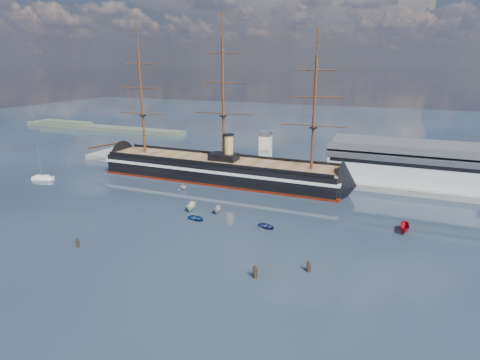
% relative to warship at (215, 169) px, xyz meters
% --- Properties ---
extents(ground, '(600.00, 600.00, 0.00)m').
position_rel_warship_xyz_m(ground, '(12.09, -20.00, -4.04)').
color(ground, black).
rests_on(ground, ground).
extents(quay, '(180.00, 18.00, 2.00)m').
position_rel_warship_xyz_m(quay, '(22.09, 16.00, -4.04)').
color(quay, slate).
rests_on(quay, ground).
extents(warehouse, '(63.00, 21.00, 11.60)m').
position_rel_warship_xyz_m(warehouse, '(70.09, 20.00, 3.95)').
color(warehouse, '#B7BABC').
rests_on(warehouse, ground).
extents(quay_tower, '(5.00, 5.00, 15.00)m').
position_rel_warship_xyz_m(quay_tower, '(15.09, 13.00, 5.72)').
color(quay_tower, silver).
rests_on(quay_tower, ground).
extents(shoreline, '(120.00, 10.00, 4.00)m').
position_rel_warship_xyz_m(shoreline, '(-127.14, 75.00, -2.59)').
color(shoreline, '#3F4C38').
rests_on(shoreline, ground).
extents(warship, '(112.92, 16.75, 53.94)m').
position_rel_warship_xyz_m(warship, '(0.00, 0.00, 0.00)').
color(warship, black).
rests_on(warship, ground).
extents(sailboat, '(7.98, 4.96, 12.32)m').
position_rel_warship_xyz_m(sailboat, '(-58.77, -24.41, -3.25)').
color(sailboat, silver).
rests_on(sailboat, ground).
extents(motorboat_a, '(7.15, 4.14, 2.70)m').
position_rel_warship_xyz_m(motorboat_a, '(7.60, -31.44, -4.04)').
color(motorboat_a, silver).
rests_on(motorboat_a, ground).
extents(motorboat_b, '(2.12, 3.53, 1.54)m').
position_rel_warship_xyz_m(motorboat_b, '(12.56, -37.47, -4.04)').
color(motorboat_b, navy).
rests_on(motorboat_b, ground).
extents(motorboat_c, '(5.85, 2.98, 2.23)m').
position_rel_warship_xyz_m(motorboat_c, '(15.76, -30.20, -4.04)').
color(motorboat_c, '#969798').
rests_on(motorboat_c, ground).
extents(motorboat_d, '(6.19, 6.86, 2.38)m').
position_rel_warship_xyz_m(motorboat_d, '(-4.88, -14.89, -4.04)').
color(motorboat_d, silver).
rests_on(motorboat_d, ground).
extents(motorboat_e, '(2.34, 3.39, 1.47)m').
position_rel_warship_xyz_m(motorboat_e, '(32.35, -35.26, -4.04)').
color(motorboat_e, navy).
rests_on(motorboat_e, ground).
extents(motorboat_f, '(7.00, 2.63, 2.79)m').
position_rel_warship_xyz_m(motorboat_f, '(65.82, -24.52, -4.04)').
color(motorboat_f, '#A20B19').
rests_on(motorboat_f, ground).
extents(piling_near_left, '(0.64, 0.64, 2.86)m').
position_rel_warship_xyz_m(piling_near_left, '(-5.14, -63.10, -4.04)').
color(piling_near_left, black).
rests_on(piling_near_left, ground).
extents(piling_near_right, '(0.64, 0.64, 3.43)m').
position_rel_warship_xyz_m(piling_near_right, '(38.32, -60.28, -4.04)').
color(piling_near_right, black).
rests_on(piling_near_right, ground).
extents(piling_far_right, '(0.64, 0.64, 3.10)m').
position_rel_warship_xyz_m(piling_far_right, '(47.69, -53.64, -4.04)').
color(piling_far_right, black).
rests_on(piling_far_right, ground).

